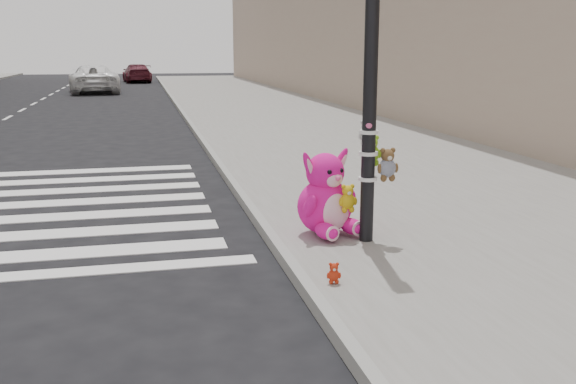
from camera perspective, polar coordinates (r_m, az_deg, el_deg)
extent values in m
plane|color=black|center=(5.67, -12.47, -12.45)|extent=(120.00, 120.00, 0.00)
cube|color=slate|center=(16.11, 5.10, 4.34)|extent=(7.00, 80.00, 0.14)
cube|color=gray|center=(15.40, -7.23, 3.91)|extent=(0.12, 80.00, 0.15)
cylinder|color=black|center=(7.41, 7.36, 10.69)|extent=(0.16, 0.16, 4.00)
cylinder|color=white|center=(7.56, 7.09, 1.18)|extent=(0.22, 0.22, 0.04)
cylinder|color=white|center=(7.50, 7.16, 3.43)|extent=(0.22, 0.22, 0.04)
cylinder|color=white|center=(7.47, 7.21, 5.32)|extent=(0.22, 0.22, 0.04)
ellipsoid|color=#ED1390|center=(7.61, 3.42, -3.72)|extent=(0.33, 0.42, 0.19)
ellipsoid|color=#ED1390|center=(7.84, 5.69, -3.27)|extent=(0.33, 0.42, 0.19)
ellipsoid|color=#ED1390|center=(7.89, 3.28, -1.28)|extent=(0.84, 0.78, 0.68)
ellipsoid|color=#F9BFD1|center=(7.72, 4.31, -1.79)|extent=(0.40, 0.26, 0.45)
sphere|color=#ED1390|center=(7.80, 3.32, 1.77)|extent=(0.60, 0.60, 0.47)
ellipsoid|color=#ED1390|center=(7.69, 1.95, 2.10)|extent=(0.34, 0.20, 0.47)
ellipsoid|color=#ED1390|center=(7.93, 4.49, 2.41)|extent=(0.34, 0.20, 0.47)
imported|color=white|center=(37.40, -16.93, 9.60)|extent=(3.09, 5.64, 1.50)
imported|color=#511722|center=(48.28, -13.29, 10.24)|extent=(2.21, 4.61, 1.29)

